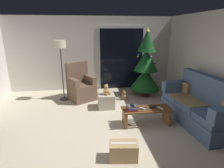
# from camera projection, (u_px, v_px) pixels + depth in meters

# --- Properties ---
(ground_plane) EXTENTS (7.00, 7.00, 0.00)m
(ground_plane) POSITION_uv_depth(u_px,v_px,m) (97.00, 134.00, 3.76)
(ground_plane) COLOR beige
(wall_back) EXTENTS (5.72, 0.12, 2.50)m
(wall_back) POSITION_uv_depth(u_px,v_px,m) (92.00, 54.00, 6.30)
(wall_back) COLOR silver
(wall_back) RESTS_ON ground
(patio_door_frame) EXTENTS (1.60, 0.02, 2.20)m
(patio_door_frame) POSITION_uv_depth(u_px,v_px,m) (121.00, 58.00, 6.41)
(patio_door_frame) COLOR silver
(patio_door_frame) RESTS_ON ground
(patio_door_glass) EXTENTS (1.50, 0.02, 2.10)m
(patio_door_glass) POSITION_uv_depth(u_px,v_px,m) (121.00, 59.00, 6.41)
(patio_door_glass) COLOR black
(patio_door_glass) RESTS_ON ground
(couch) EXTENTS (0.92, 1.99, 1.08)m
(couch) POSITION_uv_depth(u_px,v_px,m) (199.00, 107.00, 4.10)
(couch) COLOR slate
(couch) RESTS_ON ground
(coffee_table) EXTENTS (1.10, 0.40, 0.39)m
(coffee_table) POSITION_uv_depth(u_px,v_px,m) (146.00, 114.00, 4.07)
(coffee_table) COLOR brown
(coffee_table) RESTS_ON ground
(remote_white) EXTENTS (0.10, 0.16, 0.02)m
(remote_white) POSITION_uv_depth(u_px,v_px,m) (160.00, 108.00, 4.02)
(remote_white) COLOR silver
(remote_white) RESTS_ON coffee_table
(remote_black) EXTENTS (0.16, 0.11, 0.02)m
(remote_black) POSITION_uv_depth(u_px,v_px,m) (153.00, 107.00, 4.06)
(remote_black) COLOR black
(remote_black) RESTS_ON coffee_table
(remote_silver) EXTENTS (0.13, 0.15, 0.02)m
(remote_silver) POSITION_uv_depth(u_px,v_px,m) (142.00, 108.00, 4.00)
(remote_silver) COLOR #ADADB2
(remote_silver) RESTS_ON coffee_table
(book_stack) EXTENTS (0.23, 0.20, 0.11)m
(book_stack) POSITION_uv_depth(u_px,v_px,m) (132.00, 108.00, 3.92)
(book_stack) COLOR #A32D28
(book_stack) RESTS_ON coffee_table
(cell_phone) EXTENTS (0.07, 0.15, 0.01)m
(cell_phone) POSITION_uv_depth(u_px,v_px,m) (132.00, 105.00, 3.90)
(cell_phone) COLOR black
(cell_phone) RESTS_ON book_stack
(christmas_tree) EXTENTS (0.96, 0.96, 2.13)m
(christmas_tree) POSITION_uv_depth(u_px,v_px,m) (146.00, 67.00, 5.72)
(christmas_tree) COLOR #4C1E19
(christmas_tree) RESTS_ON ground
(armchair) EXTENTS (0.93, 0.94, 1.13)m
(armchair) POSITION_uv_depth(u_px,v_px,m) (81.00, 87.00, 5.52)
(armchair) COLOR brown
(armchair) RESTS_ON ground
(floor_lamp) EXTENTS (0.32, 0.32, 1.78)m
(floor_lamp) POSITION_uv_depth(u_px,v_px,m) (60.00, 50.00, 5.17)
(floor_lamp) COLOR #2D2D30
(floor_lamp) RESTS_ON ground
(ottoman) EXTENTS (0.44, 0.44, 0.39)m
(ottoman) POSITION_uv_depth(u_px,v_px,m) (106.00, 101.00, 4.97)
(ottoman) COLOR #B2A893
(ottoman) RESTS_ON ground
(teddy_bear_honey) EXTENTS (0.21, 0.22, 0.29)m
(teddy_bear_honey) POSITION_uv_depth(u_px,v_px,m) (106.00, 90.00, 4.87)
(teddy_bear_honey) COLOR tan
(teddy_bear_honey) RESTS_ON ottoman
(teddy_bear_chestnut_by_tree) EXTENTS (0.21, 0.21, 0.29)m
(teddy_bear_chestnut_by_tree) POSITION_uv_depth(u_px,v_px,m) (124.00, 96.00, 5.57)
(teddy_bear_chestnut_by_tree) COLOR brown
(teddy_bear_chestnut_by_tree) RESTS_ON ground
(cardboard_box_taped_mid_floor) EXTENTS (0.49, 0.32, 0.30)m
(cardboard_box_taped_mid_floor) POSITION_uv_depth(u_px,v_px,m) (123.00, 151.00, 3.00)
(cardboard_box_taped_mid_floor) COLOR tan
(cardboard_box_taped_mid_floor) RESTS_ON ground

